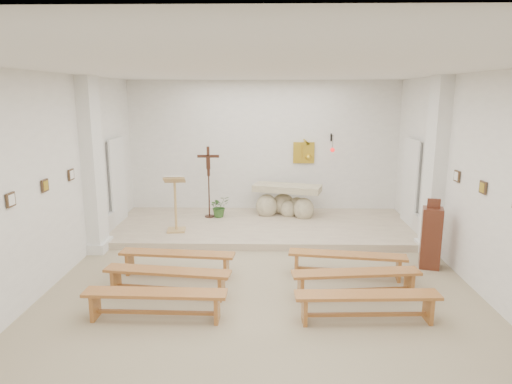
{
  "coord_description": "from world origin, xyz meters",
  "views": [
    {
      "loc": [
        0.07,
        -6.87,
        3.16
      ],
      "look_at": [
        -0.12,
        1.6,
        1.33
      ],
      "focal_mm": 32.0,
      "sensor_mm": 36.0,
      "label": 1
    }
  ],
  "objects_px": {
    "lectern": "(175,204)",
    "bench_right_front": "(347,259)",
    "bench_right_third": "(367,301)",
    "bench_left_front": "(177,258)",
    "bench_right_second": "(356,278)",
    "crucifix_stand": "(209,177)",
    "bench_left_third": "(155,299)",
    "altar": "(286,203)",
    "donation_pedestal": "(431,237)",
    "bench_left_second": "(167,276)"
  },
  "relations": [
    {
      "from": "lectern",
      "to": "bench_right_front",
      "type": "height_order",
      "value": "lectern"
    },
    {
      "from": "bench_right_third",
      "to": "bench_left_front",
      "type": "bearing_deg",
      "value": 149.1
    },
    {
      "from": "lectern",
      "to": "bench_right_second",
      "type": "relative_size",
      "value": 0.63
    },
    {
      "from": "lectern",
      "to": "crucifix_stand",
      "type": "height_order",
      "value": "crucifix_stand"
    },
    {
      "from": "lectern",
      "to": "bench_left_third",
      "type": "xyz_separation_m",
      "value": [
        0.44,
        -3.77,
        -0.46
      ]
    },
    {
      "from": "altar",
      "to": "donation_pedestal",
      "type": "distance_m",
      "value": 3.99
    },
    {
      "from": "lectern",
      "to": "crucifix_stand",
      "type": "xyz_separation_m",
      "value": [
        0.59,
        1.22,
        0.38
      ]
    },
    {
      "from": "bench_left_front",
      "to": "bench_right_third",
      "type": "distance_m",
      "value": 3.39
    },
    {
      "from": "altar",
      "to": "lectern",
      "type": "distance_m",
      "value": 2.9
    },
    {
      "from": "lectern",
      "to": "crucifix_stand",
      "type": "distance_m",
      "value": 1.41
    },
    {
      "from": "bench_left_front",
      "to": "bench_right_second",
      "type": "distance_m",
      "value": 3.09
    },
    {
      "from": "crucifix_stand",
      "to": "bench_left_second",
      "type": "height_order",
      "value": "crucifix_stand"
    },
    {
      "from": "lectern",
      "to": "bench_right_front",
      "type": "distance_m",
      "value": 4.07
    },
    {
      "from": "crucifix_stand",
      "to": "bench_left_front",
      "type": "relative_size",
      "value": 0.86
    },
    {
      "from": "crucifix_stand",
      "to": "altar",
      "type": "bearing_deg",
      "value": 4.66
    },
    {
      "from": "bench_left_second",
      "to": "bench_left_third",
      "type": "bearing_deg",
      "value": -82.75
    },
    {
      "from": "bench_right_front",
      "to": "bench_right_third",
      "type": "relative_size",
      "value": 1.01
    },
    {
      "from": "bench_right_front",
      "to": "bench_left_third",
      "type": "xyz_separation_m",
      "value": [
        -2.98,
        -1.62,
        0.0
      ]
    },
    {
      "from": "bench_right_third",
      "to": "altar",
      "type": "bearing_deg",
      "value": 97.56
    },
    {
      "from": "altar",
      "to": "bench_left_front",
      "type": "relative_size",
      "value": 0.86
    },
    {
      "from": "bench_left_second",
      "to": "bench_right_second",
      "type": "xyz_separation_m",
      "value": [
        2.98,
        0.0,
        0.0
      ]
    },
    {
      "from": "lectern",
      "to": "donation_pedestal",
      "type": "relative_size",
      "value": 0.99
    },
    {
      "from": "donation_pedestal",
      "to": "bench_left_front",
      "type": "xyz_separation_m",
      "value": [
        -4.59,
        -0.49,
        -0.25
      ]
    },
    {
      "from": "bench_left_second",
      "to": "bench_left_third",
      "type": "height_order",
      "value": "same"
    },
    {
      "from": "bench_left_front",
      "to": "bench_right_front",
      "type": "relative_size",
      "value": 1.0
    },
    {
      "from": "lectern",
      "to": "bench_right_third",
      "type": "distance_m",
      "value": 5.11
    },
    {
      "from": "lectern",
      "to": "crucifix_stand",
      "type": "bearing_deg",
      "value": 58.04
    },
    {
      "from": "donation_pedestal",
      "to": "bench_left_front",
      "type": "bearing_deg",
      "value": -157.58
    },
    {
      "from": "bench_right_front",
      "to": "bench_left_third",
      "type": "height_order",
      "value": "same"
    },
    {
      "from": "crucifix_stand",
      "to": "lectern",
      "type": "bearing_deg",
      "value": -117.33
    },
    {
      "from": "lectern",
      "to": "donation_pedestal",
      "type": "xyz_separation_m",
      "value": [
        5.03,
        -1.66,
        -0.21
      ]
    },
    {
      "from": "bench_right_front",
      "to": "bench_left_front",
      "type": "bearing_deg",
      "value": -172.0
    },
    {
      "from": "bench_left_third",
      "to": "altar",
      "type": "bearing_deg",
      "value": 69.52
    },
    {
      "from": "bench_right_third",
      "to": "bench_right_second",
      "type": "bearing_deg",
      "value": 87.62
    },
    {
      "from": "altar",
      "to": "bench_right_third",
      "type": "relative_size",
      "value": 0.87
    },
    {
      "from": "donation_pedestal",
      "to": "bench_left_third",
      "type": "bearing_deg",
      "value": -138.98
    },
    {
      "from": "lectern",
      "to": "bench_right_second",
      "type": "distance_m",
      "value": 4.55
    },
    {
      "from": "lectern",
      "to": "donation_pedestal",
      "type": "bearing_deg",
      "value": -24.34
    },
    {
      "from": "bench_right_front",
      "to": "bench_left_second",
      "type": "bearing_deg",
      "value": -156.8
    },
    {
      "from": "bench_left_third",
      "to": "bench_left_front",
      "type": "bearing_deg",
      "value": 91.25
    },
    {
      "from": "bench_right_third",
      "to": "bench_left_third",
      "type": "bearing_deg",
      "value": 177.62
    },
    {
      "from": "lectern",
      "to": "bench_right_front",
      "type": "relative_size",
      "value": 0.63
    },
    {
      "from": "lectern",
      "to": "bench_right_front",
      "type": "bearing_deg",
      "value": -38.21
    },
    {
      "from": "bench_right_front",
      "to": "bench_right_third",
      "type": "xyz_separation_m",
      "value": [
        -0.0,
        -1.62,
        0.0
      ]
    },
    {
      "from": "altar",
      "to": "bench_right_front",
      "type": "height_order",
      "value": "altar"
    },
    {
      "from": "donation_pedestal",
      "to": "bench_left_front",
      "type": "height_order",
      "value": "donation_pedestal"
    },
    {
      "from": "altar",
      "to": "bench_right_front",
      "type": "relative_size",
      "value": 0.86
    },
    {
      "from": "donation_pedestal",
      "to": "bench_left_second",
      "type": "relative_size",
      "value": 0.64
    },
    {
      "from": "bench_right_front",
      "to": "bench_left_third",
      "type": "bearing_deg",
      "value": -143.48
    },
    {
      "from": "crucifix_stand",
      "to": "bench_left_second",
      "type": "bearing_deg",
      "value": -93.56
    }
  ]
}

